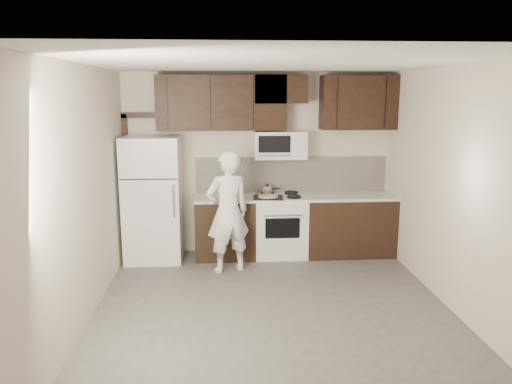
{
  "coord_description": "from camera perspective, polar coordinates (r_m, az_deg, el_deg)",
  "views": [
    {
      "loc": [
        -0.55,
        -5.2,
        2.41
      ],
      "look_at": [
        -0.13,
        0.9,
        1.18
      ],
      "focal_mm": 35.0,
      "sensor_mm": 36.0,
      "label": 1
    }
  ],
  "objects": [
    {
      "name": "ceiling",
      "position": [
        5.24,
        2.18,
        14.52
      ],
      "size": [
        4.5,
        4.5,
        0.0
      ],
      "primitive_type": "plane",
      "rotation": [
        3.14,
        0.0,
        0.0
      ],
      "color": "white",
      "rests_on": "back_wall"
    },
    {
      "name": "upper_cabinets",
      "position": [
        7.32,
        2.05,
        10.34
      ],
      "size": [
        3.48,
        0.35,
        0.78
      ],
      "color": "black",
      "rests_on": "back_wall"
    },
    {
      "name": "back_wall",
      "position": [
        7.55,
        0.29,
        3.28
      ],
      "size": [
        4.0,
        0.0,
        4.0
      ],
      "primitive_type": "plane",
      "rotation": [
        1.57,
        0.0,
        0.0
      ],
      "color": "beige",
      "rests_on": "ground"
    },
    {
      "name": "pizza",
      "position": [
        7.17,
        1.39,
        -0.47
      ],
      "size": [
        0.3,
        0.3,
        0.02
      ],
      "primitive_type": "cylinder",
      "rotation": [
        0.0,
        0.0,
        -0.08
      ],
      "color": "beige",
      "rests_on": "baking_tray"
    },
    {
      "name": "backsplash",
      "position": [
        7.62,
        4.06,
        2.03
      ],
      "size": [
        2.9,
        0.02,
        0.54
      ],
      "primitive_type": "cube",
      "color": "beige",
      "rests_on": "counter_run"
    },
    {
      "name": "microwave",
      "position": [
        7.35,
        2.75,
        5.4
      ],
      "size": [
        0.76,
        0.42,
        0.4
      ],
      "color": "silver",
      "rests_on": "upper_cabinets"
    },
    {
      "name": "floor",
      "position": [
        5.76,
        1.97,
        -13.38
      ],
      "size": [
        4.5,
        4.5,
        0.0
      ],
      "primitive_type": "plane",
      "color": "#4D4B48",
      "rests_on": "ground"
    },
    {
      "name": "door_trim",
      "position": [
        7.63,
        -14.23,
        2.24
      ],
      "size": [
        0.5,
        0.08,
        2.12
      ],
      "color": "black",
      "rests_on": "floor"
    },
    {
      "name": "saucepan",
      "position": [
        7.46,
        1.32,
        0.25
      ],
      "size": [
        0.28,
        0.16,
        0.16
      ],
      "color": "silver",
      "rests_on": "stove"
    },
    {
      "name": "refrigerator",
      "position": [
        7.32,
        -11.69,
        -0.79
      ],
      "size": [
        0.8,
        0.76,
        1.8
      ],
      "color": "silver",
      "rests_on": "floor"
    },
    {
      "name": "baking_tray",
      "position": [
        7.17,
        1.39,
        -0.63
      ],
      "size": [
        0.44,
        0.35,
        0.02
      ],
      "primitive_type": "cube",
      "rotation": [
        0.0,
        0.0,
        -0.08
      ],
      "color": "black",
      "rests_on": "counter_run"
    },
    {
      "name": "stove",
      "position": [
        7.45,
        2.77,
        -3.83
      ],
      "size": [
        0.76,
        0.66,
        0.94
      ],
      "color": "silver",
      "rests_on": "floor"
    },
    {
      "name": "counter_run",
      "position": [
        7.5,
        5.08,
        -3.81
      ],
      "size": [
        2.95,
        0.64,
        0.91
      ],
      "color": "black",
      "rests_on": "floor"
    },
    {
      "name": "person",
      "position": [
        6.7,
        -3.24,
        -2.29
      ],
      "size": [
        0.71,
        0.59,
        1.66
      ],
      "primitive_type": "imported",
      "rotation": [
        0.0,
        0.0,
        3.51
      ],
      "color": "white",
      "rests_on": "floor"
    }
  ]
}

